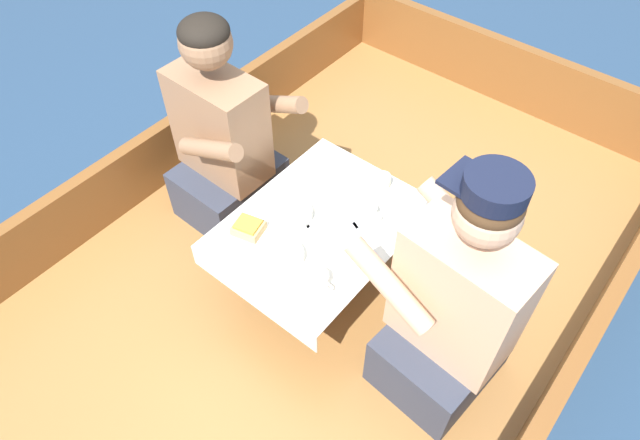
# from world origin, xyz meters

# --- Properties ---
(ground_plane) EXTENTS (60.00, 60.00, 0.00)m
(ground_plane) POSITION_xyz_m (0.00, 0.00, 0.00)
(ground_plane) COLOR navy
(boat_deck) EXTENTS (2.06, 3.27, 0.24)m
(boat_deck) POSITION_xyz_m (0.00, 0.00, 0.12)
(boat_deck) COLOR #9E6B38
(boat_deck) RESTS_ON ground_plane
(gunwale_port) EXTENTS (0.06, 3.27, 0.31)m
(gunwale_port) POSITION_xyz_m (-1.00, 0.00, 0.40)
(gunwale_port) COLOR brown
(gunwale_port) RESTS_ON boat_deck
(gunwale_starboard) EXTENTS (0.06, 3.27, 0.31)m
(gunwale_starboard) POSITION_xyz_m (1.00, 0.00, 0.40)
(gunwale_starboard) COLOR brown
(gunwale_starboard) RESTS_ON boat_deck
(bow_coaming) EXTENTS (1.94, 0.06, 0.36)m
(bow_coaming) POSITION_xyz_m (0.00, 1.60, 0.42)
(bow_coaming) COLOR brown
(bow_coaming) RESTS_ON boat_deck
(cockpit_table) EXTENTS (0.60, 0.78, 0.39)m
(cockpit_table) POSITION_xyz_m (0.00, -0.05, 0.59)
(cockpit_table) COLOR #B2B2B7
(cockpit_table) RESTS_ON boat_deck
(person_port) EXTENTS (0.53, 0.45, 0.99)m
(person_port) POSITION_xyz_m (-0.60, 0.03, 0.64)
(person_port) COLOR #333847
(person_port) RESTS_ON boat_deck
(person_starboard) EXTENTS (0.55, 0.48, 1.05)m
(person_starboard) POSITION_xyz_m (0.60, -0.09, 0.66)
(person_starboard) COLOR #333847
(person_starboard) RESTS_ON boat_deck
(plate_sandwich) EXTENTS (0.19, 0.19, 0.01)m
(plate_sandwich) POSITION_xyz_m (-0.18, -0.26, 0.64)
(plate_sandwich) COLOR silver
(plate_sandwich) RESTS_ON cockpit_table
(plate_bread) EXTENTS (0.22, 0.22, 0.01)m
(plate_bread) POSITION_xyz_m (-0.06, 0.12, 0.64)
(plate_bread) COLOR silver
(plate_bread) RESTS_ON cockpit_table
(sandwich) EXTENTS (0.13, 0.12, 0.05)m
(sandwich) POSITION_xyz_m (-0.18, -0.26, 0.66)
(sandwich) COLOR tan
(sandwich) RESTS_ON plate_sandwich
(bowl_port_near) EXTENTS (0.13, 0.13, 0.04)m
(bowl_port_near) POSITION_xyz_m (0.01, -0.26, 0.65)
(bowl_port_near) COLOR silver
(bowl_port_near) RESTS_ON cockpit_table
(bowl_starboard_near) EXTENTS (0.14, 0.14, 0.04)m
(bowl_starboard_near) POSITION_xyz_m (-0.10, -0.09, 0.65)
(bowl_starboard_near) COLOR silver
(bowl_starboard_near) RESTS_ON cockpit_table
(coffee_cup_port) EXTENTS (0.10, 0.07, 0.06)m
(coffee_cup_port) POSITION_xyz_m (0.12, 0.10, 0.66)
(coffee_cup_port) COLOR silver
(coffee_cup_port) RESTS_ON cockpit_table
(coffee_cup_starboard) EXTENTS (0.10, 0.08, 0.06)m
(coffee_cup_starboard) POSITION_xyz_m (0.17, -0.28, 0.66)
(coffee_cup_starboard) COLOR silver
(coffee_cup_starboard) RESTS_ON cockpit_table
(coffee_cup_center) EXTENTS (0.09, 0.07, 0.06)m
(coffee_cup_center) POSITION_xyz_m (0.18, -0.10, 0.66)
(coffee_cup_center) COLOR silver
(coffee_cup_center) RESTS_ON cockpit_table
(tin_can) EXTENTS (0.07, 0.07, 0.05)m
(tin_can) POSITION_xyz_m (0.07, 0.26, 0.66)
(tin_can) COLOR silver
(tin_can) RESTS_ON cockpit_table
(utensil_spoon_port) EXTENTS (0.17, 0.07, 0.01)m
(utensil_spoon_port) POSITION_xyz_m (-0.24, 0.17, 0.63)
(utensil_spoon_port) COLOR silver
(utensil_spoon_port) RESTS_ON cockpit_table
(utensil_fork_starboard) EXTENTS (0.16, 0.09, 0.00)m
(utensil_fork_starboard) POSITION_xyz_m (0.16, 0.00, 0.63)
(utensil_fork_starboard) COLOR silver
(utensil_fork_starboard) RESTS_ON cockpit_table
(utensil_fork_port) EXTENTS (0.05, 0.17, 0.00)m
(utensil_fork_port) POSITION_xyz_m (-0.00, -0.00, 0.63)
(utensil_fork_port) COLOR silver
(utensil_fork_port) RESTS_ON cockpit_table
(utensil_knife_starboard) EXTENTS (0.15, 0.09, 0.00)m
(utensil_knife_starboard) POSITION_xyz_m (0.22, 0.13, 0.63)
(utensil_knife_starboard) COLOR silver
(utensil_knife_starboard) RESTS_ON cockpit_table
(utensil_knife_port) EXTENTS (0.16, 0.07, 0.00)m
(utensil_knife_port) POSITION_xyz_m (0.08, -0.07, 0.63)
(utensil_knife_port) COLOR silver
(utensil_knife_port) RESTS_ON cockpit_table
(utensil_spoon_starboard) EXTENTS (0.15, 0.11, 0.01)m
(utensil_spoon_starboard) POSITION_xyz_m (-0.02, -0.10, 0.63)
(utensil_spoon_starboard) COLOR silver
(utensil_spoon_starboard) RESTS_ON cockpit_table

